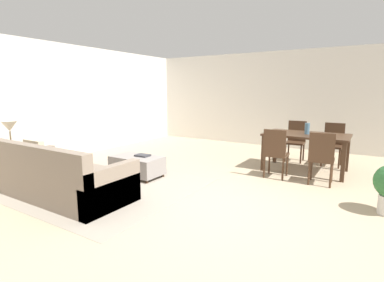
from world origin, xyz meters
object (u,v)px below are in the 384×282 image
(ottoman_table, at_px, (137,165))
(dining_chair_far_left, at_px, (296,138))
(dining_chair_near_left, at_px, (275,151))
(dining_chair_far_right, at_px, (333,142))
(table_lamp, at_px, (9,128))
(side_table, at_px, (13,157))
(dining_table, at_px, (306,139))
(couch, at_px, (61,179))
(vase_centerpiece, at_px, (307,129))
(book_on_ottoman, at_px, (143,155))
(dining_chair_near_right, at_px, (321,156))

(ottoman_table, relative_size, dining_chair_far_left, 1.04)
(ottoman_table, bearing_deg, dining_chair_near_left, 29.71)
(dining_chair_far_right, bearing_deg, table_lamp, -137.16)
(side_table, distance_m, dining_table, 5.50)
(couch, xyz_separation_m, vase_centerpiece, (2.86, 3.49, 0.58))
(table_lamp, height_order, dining_chair_far_right, table_lamp)
(dining_chair_far_right, bearing_deg, side_table, -137.16)
(couch, relative_size, vase_centerpiece, 9.90)
(couch, height_order, book_on_ottoman, couch)
(side_table, xyz_separation_m, dining_chair_near_left, (3.86, 2.69, 0.07))
(dining_chair_near_right, bearing_deg, side_table, -149.96)
(side_table, distance_m, dining_chair_near_right, 5.37)
(vase_centerpiece, bearing_deg, dining_chair_far_right, 64.59)
(couch, bearing_deg, side_table, 179.42)
(dining_chair_near_right, bearing_deg, dining_chair_far_left, 115.68)
(dining_table, xyz_separation_m, dining_chair_near_right, (0.41, -0.81, -0.15))
(dining_chair_far_right, bearing_deg, couch, -126.97)
(table_lamp, relative_size, vase_centerpiece, 2.37)
(side_table, relative_size, book_on_ottoman, 2.19)
(dining_chair_near_right, height_order, vase_centerpiece, vase_centerpiece)
(dining_chair_near_right, bearing_deg, dining_chair_far_right, 90.15)
(vase_centerpiece, bearing_deg, dining_chair_near_right, -62.78)
(ottoman_table, height_order, side_table, side_table)
(side_table, distance_m, dining_chair_far_left, 5.80)
(ottoman_table, relative_size, book_on_ottoman, 3.69)
(dining_table, xyz_separation_m, vase_centerpiece, (0.01, -0.03, 0.20))
(dining_chair_far_right, bearing_deg, dining_table, -116.85)
(couch, relative_size, dining_chair_near_right, 2.38)
(table_lamp, xyz_separation_m, dining_chair_near_left, (3.86, 2.69, -0.46))
(ottoman_table, bearing_deg, vase_centerpiece, 38.07)
(couch, relative_size, table_lamp, 4.17)
(dining_chair_near_left, bearing_deg, dining_chair_far_right, 64.12)
(ottoman_table, distance_m, vase_centerpiece, 3.40)
(table_lamp, bearing_deg, couch, -0.58)
(ottoman_table, distance_m, table_lamp, 2.28)
(ottoman_table, bearing_deg, dining_table, 38.57)
(book_on_ottoman, bearing_deg, vase_centerpiece, 38.15)
(dining_chair_near_left, relative_size, dining_chair_far_right, 1.00)
(ottoman_table, relative_size, table_lamp, 1.83)
(dining_chair_far_right, bearing_deg, book_on_ottoman, -136.04)
(table_lamp, bearing_deg, dining_chair_far_right, 42.84)
(dining_chair_far_left, relative_size, book_on_ottoman, 3.54)
(side_table, bearing_deg, dining_chair_near_right, 30.04)
(couch, distance_m, dining_chair_near_right, 4.24)
(dining_chair_far_right, bearing_deg, dining_chair_far_left, 178.46)
(table_lamp, height_order, dining_table, table_lamp)
(dining_chair_far_left, height_order, dining_chair_far_right, same)
(couch, distance_m, dining_chair_far_right, 5.42)
(couch, bearing_deg, dining_chair_near_left, 47.62)
(vase_centerpiece, relative_size, book_on_ottoman, 0.85)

